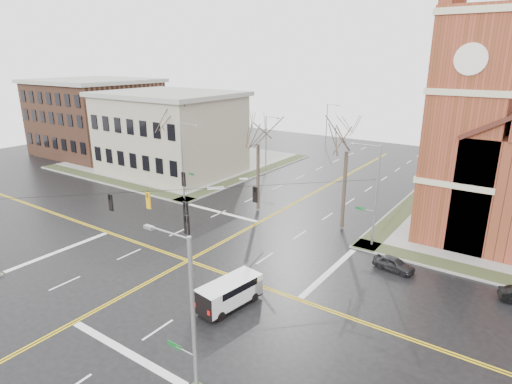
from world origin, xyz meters
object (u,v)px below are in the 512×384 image
Objects in this scene: signal_pole_se at (190,323)px; tree_ne at (347,146)px; streetlight_north_a at (267,141)px; cargo_van at (231,291)px; tree_nw_near at (258,140)px; tree_nw_far at (170,124)px; streetlight_north_b at (327,124)px; parked_car_a at (394,264)px; signal_pole_nw at (183,159)px; signal_pole_ne at (374,193)px.

signal_pole_se is 25.83m from tree_ne.
streetlight_north_a reaches higher than cargo_van.
streetlight_north_a is 17.15m from tree_nw_near.
tree_nw_near is (13.21, -0.21, -0.53)m from tree_nw_far.
streetlight_north_b is 38.89m from tree_ne.
parked_car_a is 0.28× the size of tree_nw_far.
tree_nw_near reaches higher than signal_pole_se.
parked_car_a is at bearing -7.54° from signal_pole_nw.
tree_nw_far is at bearing -108.36° from streetlight_north_a.
signal_pole_se is at bearing -81.59° from tree_ne.
parked_car_a is at bearing -39.68° from tree_ne.
signal_pole_ne is at bearing -4.63° from tree_nw_far.
signal_pole_ne is 6.43m from parked_car_a.
signal_pole_nw is 0.78× the size of tree_nw_far.
cargo_van is (18.35, -14.66, -3.87)m from signal_pole_nw.
cargo_van is at bearing -106.34° from signal_pole_ne.
cargo_van is at bearing -36.86° from tree_nw_far.
signal_pole_nw is 23.80m from cargo_van.
streetlight_north_a is at bearing 119.09° from signal_pole_se.
signal_pole_ne is 5.49m from tree_ne.
tree_ne is at bearing 7.08° from signal_pole_nw.
signal_pole_ne is 42.61m from streetlight_north_b.
signal_pole_se is 0.79× the size of tree_ne.
signal_pole_se is at bearing -60.91° from streetlight_north_a.
signal_pole_ne reaches higher than parked_car_a.
tree_ne is at bearing 98.41° from signal_pole_se.
signal_pole_nw is at bearing 150.00° from cargo_van.
streetlight_north_b is 0.71× the size of tree_ne.
streetlight_north_b reaches higher than parked_car_a.
signal_pole_se is 2.76× the size of parked_car_a.
signal_pole_nw is 26.45m from parked_car_a.
signal_pole_ne is 1.79× the size of cargo_van.
signal_pole_ne reaches higher than streetlight_north_b.
tree_nw_far is (-4.76, -34.33, 3.89)m from streetlight_north_b.
signal_pole_nw is 36.51m from streetlight_north_b.
tree_nw_near reaches higher than signal_pole_ne.
streetlight_north_b is at bearing 103.75° from tree_nw_near.
tree_nw_far reaches higher than tree_nw_near.
tree_nw_far is at bearing -97.89° from streetlight_north_b.
signal_pole_ne is 0.79× the size of tree_ne.
tree_ne is (-6.96, 5.77, 7.65)m from parked_car_a.
streetlight_north_b is at bearing 121.05° from signal_pole_ne.
cargo_van is 0.44× the size of tree_nw_far.
streetlight_north_a is 20.00m from streetlight_north_b.
tree_ne reaches higher than cargo_van.
streetlight_north_a reaches higher than parked_car_a.
signal_pole_se is at bearing -90.00° from signal_pole_ne.
tree_ne is at bearing 147.94° from signal_pole_ne.
signal_pole_se is at bearing -61.54° from tree_nw_near.
signal_pole_nw is 1.12× the size of streetlight_north_a.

